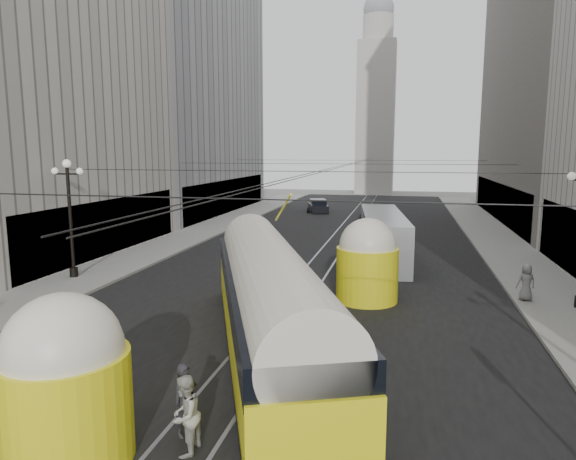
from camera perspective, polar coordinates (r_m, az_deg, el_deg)
The scene contains 16 objects.
road at distance 39.52m, azimuth 5.47°, elevation -1.38°, with size 20.00×85.00×0.02m, color black.
sidewalk_left at distance 45.87m, azimuth -8.98°, elevation 0.07°, with size 4.00×72.00×0.15m, color gray.
sidewalk_right at distance 43.24m, azimuth 22.07°, elevation -1.01°, with size 4.00×72.00×0.15m, color gray.
rail_left at distance 39.62m, azimuth 4.40°, elevation -1.34°, with size 0.12×85.00×0.04m, color gray.
rail_right at distance 39.43m, azimuth 6.55°, elevation -1.42°, with size 0.12×85.00×0.04m, color gray.
building_left_far at distance 59.98m, azimuth -12.30°, elevation 15.66°, with size 12.60×28.60×28.60m.
distant_tower at distance 86.59m, azimuth 9.79°, elevation 14.01°, with size 6.00×6.00×31.36m.
lamppost_left_mid at distance 29.94m, azimuth -23.08°, elevation 1.91°, with size 1.86×0.44×6.37m.
catenary at distance 37.89m, azimuth 5.58°, elevation 7.13°, with size 25.00×72.00×0.23m.
streetcar at distance 17.78m, azimuth -2.08°, elevation -7.68°, with size 8.54×17.01×3.97m.
city_bus at distance 33.52m, azimuth 10.50°, elevation -0.50°, with size 3.75×11.95×2.98m.
sedan_white_far at distance 52.93m, azimuth 9.24°, elevation 1.89°, with size 2.27×4.91×1.52m.
sedan_dark_far at distance 58.89m, azimuth 3.36°, elevation 2.66°, with size 3.09×4.95×1.45m.
pedestrian_crossing_a at distance 13.52m, azimuth -11.29°, elevation -18.04°, with size 0.67×0.44×1.84m, color #232228.
pedestrian_crossing_b at distance 12.79m, azimuth -11.38°, elevation -19.55°, with size 0.92×0.72×1.90m, color #A4A399.
pedestrian_sidewalk_right at distance 26.05m, azimuth 24.94°, elevation -5.29°, with size 0.84×0.51×1.71m, color gray.
Camera 1 is at (4.89, -6.08, 6.99)m, focal length 32.00 mm.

